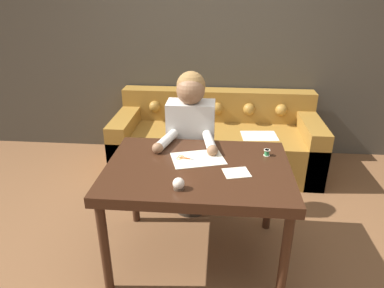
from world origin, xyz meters
name	(u,v)px	position (x,y,z in m)	size (l,w,h in m)	color
ground_plane	(198,250)	(0.00, 0.00, 0.00)	(16.00, 16.00, 0.00)	brown
wall_back	(211,40)	(0.00, 1.86, 1.30)	(8.00, 0.06, 2.60)	#474238
dining_table	(198,177)	(0.00, -0.05, 0.67)	(1.22, 0.87, 0.75)	#381E11
couch	(216,142)	(0.10, 1.40, 0.29)	(2.15, 0.92, 0.79)	olive
person	(191,144)	(-0.10, 0.52, 0.65)	(0.47, 0.59, 1.25)	#33281E
pattern_paper_main	(198,159)	(-0.01, 0.06, 0.75)	(0.41, 0.34, 0.00)	beige
pattern_paper_offcut	(237,173)	(0.25, -0.12, 0.75)	(0.19, 0.17, 0.00)	beige
scissors	(187,159)	(-0.09, 0.05, 0.75)	(0.22, 0.11, 0.01)	silver
thread_spool	(267,153)	(0.47, 0.15, 0.77)	(0.04, 0.04, 0.05)	#338C4C
pin_cushion	(179,184)	(-0.09, -0.34, 0.78)	(0.07, 0.07, 0.07)	#4C3828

